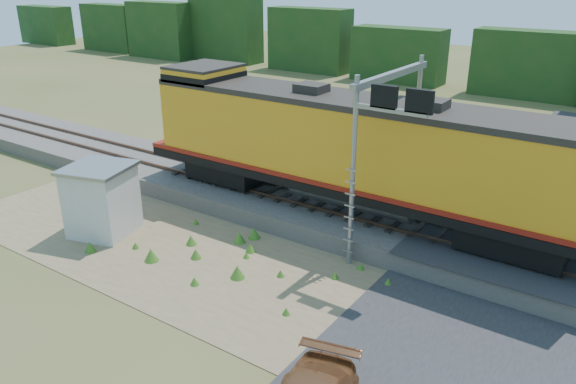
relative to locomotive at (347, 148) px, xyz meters
The scene contains 10 objects.
ground 6.99m from the locomotive, 91.82° to the right, with size 140.00×140.00×0.00m, color #475123.
ballast 3.18m from the locomotive, behind, with size 70.00×5.00×0.80m, color slate.
rails 2.70m from the locomotive, behind, with size 70.00×1.54×0.16m.
dirt_shoulder 6.91m from the locomotive, 111.72° to the right, with size 26.00×8.00×0.03m, color #8C7754.
road 9.28m from the locomotive, 37.68° to the right, with size 7.00×66.00×0.86m.
tree_line_north 32.00m from the locomotive, 90.34° to the left, with size 130.00×3.00×6.50m.
weed_clumps 7.82m from the locomotive, 122.03° to the right, with size 15.00×6.20×0.56m, color #407421, non-canonical shape.
locomotive is the anchor object (origin of this frame).
shed 10.40m from the locomotive, 141.96° to the right, with size 3.12×3.12×2.98m.
signal_gantry 2.89m from the locomotive, 17.05° to the right, with size 2.84×6.20×7.15m.
Camera 1 is at (10.77, -13.60, 10.46)m, focal length 35.00 mm.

